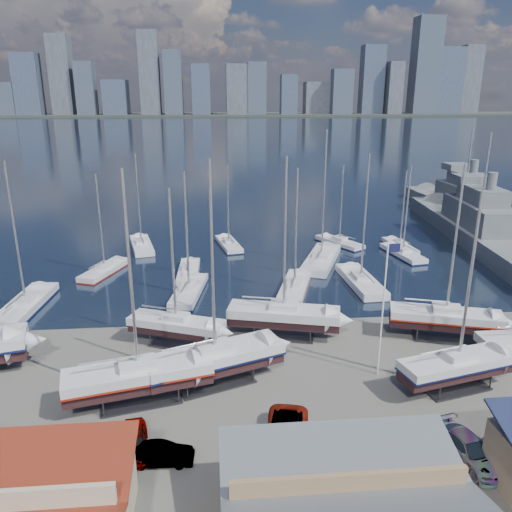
{
  "coord_description": "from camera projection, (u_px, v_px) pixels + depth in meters",
  "views": [
    {
      "loc": [
        -6.32,
        -45.24,
        21.45
      ],
      "look_at": [
        -1.53,
        8.0,
        4.34
      ],
      "focal_mm": 35.0,
      "sensor_mm": 36.0,
      "label": 1
    }
  ],
  "objects": [
    {
      "name": "sailboat_cradle_6",
      "position": [
        446.0,
        318.0,
        45.73
      ],
      "size": [
        10.39,
        5.62,
        16.17
      ],
      "rotation": [
        0.0,
        0.0,
        -0.3
      ],
      "color": "#2D2D33",
      "rests_on": "ground"
    },
    {
      "name": "skyline",
      "position": [
        207.0,
        80.0,
        562.66
      ],
      "size": [
        639.14,
        43.8,
        107.69
      ],
      "color": "#475166",
      "rests_on": "far_shore"
    },
    {
      "name": "sailboat_moored_8",
      "position": [
        339.0,
        243.0,
        75.48
      ],
      "size": [
        6.36,
        8.42,
        12.58
      ],
      "rotation": [
        0.0,
        0.0,
        2.11
      ],
      "color": "black",
      "rests_on": "water"
    },
    {
      "name": "sailboat_moored_7",
      "position": [
        321.0,
        261.0,
        67.03
      ],
      "size": [
        7.84,
        12.59,
        18.44
      ],
      "rotation": [
        0.0,
        0.0,
        1.18
      ],
      "color": "black",
      "rests_on": "water"
    },
    {
      "name": "ground",
      "position": [
        295.0,
        373.0,
        40.51
      ],
      "size": [
        1400.0,
        1400.0,
        0.0
      ],
      "primitive_type": "plane",
      "color": "#605E59",
      "rests_on": "ground"
    },
    {
      "name": "sailboat_cradle_3",
      "position": [
        215.0,
        359.0,
        38.47
      ],
      "size": [
        11.24,
        6.69,
        17.44
      ],
      "rotation": [
        0.0,
        0.0,
        0.36
      ],
      "color": "#2D2D33",
      "rests_on": "ground"
    },
    {
      "name": "sailboat_moored_10",
      "position": [
        403.0,
        254.0,
        70.15
      ],
      "size": [
        4.01,
        9.19,
        13.29
      ],
      "rotation": [
        0.0,
        0.0,
        1.75
      ],
      "color": "black",
      "rests_on": "water"
    },
    {
      "name": "car_c",
      "position": [
        286.0,
        434.0,
        31.99
      ],
      "size": [
        3.91,
        6.27,
        1.62
      ],
      "primitive_type": "imported",
      "rotation": [
        0.0,
        0.0,
        -0.22
      ],
      "color": "gray",
      "rests_on": "ground"
    },
    {
      "name": "sailboat_moored_1",
      "position": [
        105.0,
        271.0,
        63.42
      ],
      "size": [
        5.47,
        9.13,
        13.2
      ],
      "rotation": [
        0.0,
        0.0,
        1.21
      ],
      "color": "black",
      "rests_on": "water"
    },
    {
      "name": "sailboat_moored_5",
      "position": [
        229.0,
        245.0,
        74.48
      ],
      "size": [
        4.04,
        8.92,
        12.89
      ],
      "rotation": [
        0.0,
        0.0,
        1.77
      ],
      "color": "black",
      "rests_on": "water"
    },
    {
      "name": "sailboat_moored_0",
      "position": [
        26.0,
        307.0,
        52.66
      ],
      "size": [
        3.94,
        11.12,
        16.31
      ],
      "rotation": [
        0.0,
        0.0,
        1.49
      ],
      "color": "black",
      "rests_on": "water"
    },
    {
      "name": "naval_ship_east",
      "position": [
        477.0,
        231.0,
        77.0
      ],
      "size": [
        11.92,
        46.67,
        18.15
      ],
      "rotation": [
        0.0,
        0.0,
        1.47
      ],
      "color": "slate",
      "rests_on": "water"
    },
    {
      "name": "sailboat_moored_9",
      "position": [
        361.0,
        283.0,
        59.33
      ],
      "size": [
        3.56,
        10.9,
        16.25
      ],
      "rotation": [
        0.0,
        0.0,
        1.62
      ],
      "color": "black",
      "rests_on": "water"
    },
    {
      "name": "sailboat_cradle_1",
      "position": [
        139.0,
        376.0,
        36.15
      ],
      "size": [
        11.06,
        5.4,
        17.13
      ],
      "rotation": [
        0.0,
        0.0,
        0.24
      ],
      "color": "#2D2D33",
      "rests_on": "ground"
    },
    {
      "name": "car_b",
      "position": [
        162.0,
        454.0,
        30.42
      ],
      "size": [
        3.96,
        1.62,
        1.28
      ],
      "primitive_type": "imported",
      "rotation": [
        0.0,
        0.0,
        1.5
      ],
      "color": "gray",
      "rests_on": "ground"
    },
    {
      "name": "sailboat_moored_6",
      "position": [
        295.0,
        288.0,
        57.62
      ],
      "size": [
        5.6,
        10.32,
        14.86
      ],
      "rotation": [
        0.0,
        0.0,
        1.27
      ],
      "color": "black",
      "rests_on": "water"
    },
    {
      "name": "sailboat_moored_3",
      "position": [
        189.0,
        292.0,
        56.49
      ],
      "size": [
        4.34,
        10.12,
        14.65
      ],
      "rotation": [
        0.0,
        0.0,
        1.4
      ],
      "color": "black",
      "rests_on": "water"
    },
    {
      "name": "water",
      "position": [
        219.0,
        130.0,
        334.6
      ],
      "size": [
        1400.0,
        600.0,
        0.4
      ],
      "primitive_type": "cube",
      "color": "#182738",
      "rests_on": "ground"
    },
    {
      "name": "shed_grey",
      "position": [
        348.0,
        506.0,
        24.68
      ],
      "size": [
        12.6,
        8.4,
        4.17
      ],
      "color": "#8C6B4C",
      "rests_on": "ground"
    },
    {
      "name": "sailboat_cradle_2",
      "position": [
        176.0,
        325.0,
        44.54
      ],
      "size": [
        8.96,
        5.52,
        14.32
      ],
      "rotation": [
        0.0,
        0.0,
        -0.39
      ],
      "color": "#2D2D33",
      "rests_on": "ground"
    },
    {
      "name": "sailboat_moored_4",
      "position": [
        189.0,
        272.0,
        62.86
      ],
      "size": [
        2.71,
        8.81,
        13.2
      ],
      "rotation": [
        0.0,
        0.0,
        1.54
      ],
      "color": "black",
      "rests_on": "water"
    },
    {
      "name": "naval_ship_west",
      "position": [
        463.0,
        207.0,
        93.68
      ],
      "size": [
        7.16,
        39.96,
        17.59
      ],
      "rotation": [
        0.0,
        0.0,
        1.59
      ],
      "color": "slate",
      "rests_on": "water"
    },
    {
      "name": "car_d",
      "position": [
        469.0,
        449.0,
        30.68
      ],
      "size": [
        3.26,
        5.58,
        1.52
      ],
      "primitive_type": "imported",
      "rotation": [
        0.0,
        0.0,
        0.23
      ],
      "color": "gray",
      "rests_on": "ground"
    },
    {
      "name": "car_a",
      "position": [
        134.0,
        441.0,
        31.46
      ],
      "size": [
        2.24,
        4.37,
        1.42
      ],
      "primitive_type": "imported",
      "rotation": [
        0.0,
        0.0,
        0.14
      ],
      "color": "gray",
      "rests_on": "ground"
    },
    {
      "name": "sailboat_moored_2",
      "position": [
        142.0,
        246.0,
        73.75
      ],
      "size": [
        4.81,
        10.04,
        14.61
      ],
      "rotation": [
        0.0,
        0.0,
        1.8
      ],
      "color": "black",
      "rests_on": "water"
    },
    {
      "name": "far_shore",
      "position": [
        215.0,
        115.0,
        580.84
      ],
      "size": [
        1400.0,
        80.0,
        2.2
      ],
      "primitive_type": "cube",
      "color": "#2D332D",
      "rests_on": "ground"
    },
    {
      "name": "sailboat_cradle_5",
      "position": [
        458.0,
        365.0,
        37.81
      ],
      "size": [
        9.82,
        4.86,
        15.34
      ],
      "rotation": [
        0.0,
        0.0,
        0.24
      ],
      "color": "#2D2D33",
      "rests_on": "ground"
    },
    {
      "name": "flagpole",
      "position": [
        384.0,
        301.0,
        38.49
      ],
      "size": [
        1.0,
        0.12,
        11.24
      ],
      "color": "white",
      "rests_on": "ground"
    },
    {
      "name": "sailboat_moored_11",
      "position": [
        400.0,
        247.0,
        73.65
      ],
      "size": [
        3.02,
        8.26,
        12.07
      ],
      "rotation": [
        0.0,
        0.0,
        1.67
      ],
      "color": "black",
      "rests_on": "water"
    },
    {
      "name": "sailboat_cradle_4",
      "position": [
        284.0,
        315.0,
        46.22
      ],
      "size": [
        10.67,
        5.33,
        16.71
      ],
      "rotation": [
        0.0,
        0.0,
        -0.25
      ],
      "color": "#2D2D33",
      "rests_on": "ground"
    }
  ]
}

